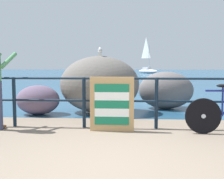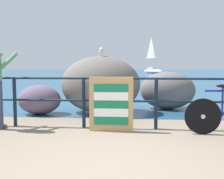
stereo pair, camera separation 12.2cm
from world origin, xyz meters
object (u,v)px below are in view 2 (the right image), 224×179
object	(u,v)px
breakwater_boulder_right	(168,90)
seagull	(101,51)
folded_deckchair_stack	(111,104)
breakwater_boulder_main	(101,84)
breakwater_boulder_left	(39,100)
sailboat	(153,69)

from	to	relation	value
breakwater_boulder_right	seagull	distance (m)	2.30
folded_deckchair_stack	breakwater_boulder_right	xyz separation A→B (m)	(1.40, 2.79, 0.02)
breakwater_boulder_main	breakwater_boulder_right	size ratio (longest dim) A/B	1.33
breakwater_boulder_main	breakwater_boulder_left	bearing A→B (deg)	-166.00
breakwater_boulder_right	breakwater_boulder_left	bearing A→B (deg)	-160.98
breakwater_boulder_left	sailboat	xyz separation A→B (m)	(5.46, 39.41, 0.33)
breakwater_boulder_main	breakwater_boulder_right	distance (m)	2.03
folded_deckchair_stack	sailboat	xyz separation A→B (m)	(3.45, 41.03, 0.19)
seagull	sailboat	xyz separation A→B (m)	(3.89, 39.06, -0.94)
sailboat	breakwater_boulder_right	bearing A→B (deg)	-43.13
breakwater_boulder_left	breakwater_boulder_right	size ratio (longest dim) A/B	0.70
breakwater_boulder_right	seagull	world-z (taller)	seagull
folded_deckchair_stack	breakwater_boulder_main	size ratio (longest dim) A/B	0.49
breakwater_boulder_main	folded_deckchair_stack	bearing A→B (deg)	-76.93
folded_deckchair_stack	breakwater_boulder_right	world-z (taller)	breakwater_boulder_right
breakwater_boulder_main	sailboat	xyz separation A→B (m)	(3.91, 39.02, -0.05)
breakwater_boulder_left	folded_deckchair_stack	bearing A→B (deg)	-38.73
breakwater_boulder_left	sailboat	distance (m)	39.79
breakwater_boulder_main	breakwater_boulder_left	world-z (taller)	breakwater_boulder_main
breakwater_boulder_right	sailboat	size ratio (longest dim) A/B	0.26
sailboat	breakwater_boulder_main	bearing A→B (deg)	-45.79
breakwater_boulder_right	seagull	bearing A→B (deg)	-155.77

